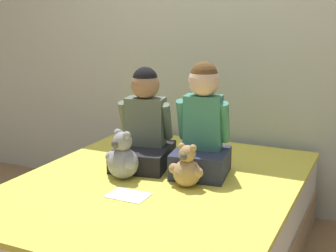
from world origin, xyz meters
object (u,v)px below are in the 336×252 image
Objects in this scene: bed at (158,222)px; teddy_bear_held_by_left_child at (123,158)px; teddy_bear_held_by_right_child at (187,169)px; child_on_left at (144,127)px; sign_card at (128,195)px; child_on_right at (202,127)px.

teddy_bear_held_by_left_child is (-0.19, -0.05, 0.37)m from bed.
teddy_bear_held_by_left_child reaches higher than teddy_bear_held_by_right_child.
child_on_left is 0.30m from teddy_bear_held_by_left_child.
sign_card is (0.16, -0.48, -0.23)m from child_on_left.
teddy_bear_held_by_left_child reaches higher than sign_card.
bed is 6.64× the size of teddy_bear_held_by_left_child.
child_on_left reaches higher than bed.
bed is at bearing 82.48° from sign_card.
child_on_left is 2.13× the size of teddy_bear_held_by_left_child.
child_on_left is (-0.20, 0.22, 0.48)m from bed.
child_on_right reaches higher than child_on_left.
bed is 0.59m from child_on_right.
child_on_right is 0.48m from teddy_bear_held_by_left_child.
child_on_left is at bearing 170.67° from child_on_right.
teddy_bear_held_by_right_child is (0.00, -0.23, -0.17)m from child_on_right.
bed is 7.81× the size of teddy_bear_held_by_right_child.
sign_card is (-0.22, -0.25, -0.10)m from teddy_bear_held_by_right_child.
teddy_bear_held_by_right_child is at bearing 48.90° from sign_card.
bed is 0.37m from sign_card.
bed is 0.42m from teddy_bear_held_by_left_child.
child_on_right is 0.59m from sign_card.
child_on_right is at bearing -11.74° from child_on_left.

